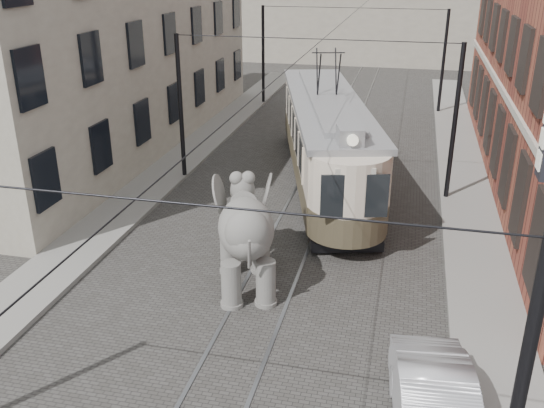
% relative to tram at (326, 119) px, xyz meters
% --- Properties ---
extents(ground, '(120.00, 120.00, 0.00)m').
position_rel_tram_xyz_m(ground, '(-0.27, -6.95, -2.69)').
color(ground, '#3A3836').
extents(tram_rails, '(1.54, 80.00, 0.02)m').
position_rel_tram_xyz_m(tram_rails, '(-0.27, -6.95, -2.68)').
color(tram_rails, slate).
rests_on(tram_rails, ground).
extents(sidewalk_right, '(2.00, 60.00, 0.15)m').
position_rel_tram_xyz_m(sidewalk_right, '(5.73, -6.95, -2.61)').
color(sidewalk_right, slate).
rests_on(sidewalk_right, ground).
extents(sidewalk_left, '(2.00, 60.00, 0.15)m').
position_rel_tram_xyz_m(sidewalk_left, '(-6.77, -6.95, -2.61)').
color(sidewalk_left, slate).
rests_on(sidewalk_left, ground).
extents(stucco_building, '(7.00, 24.00, 10.00)m').
position_rel_tram_xyz_m(stucco_building, '(-11.27, 3.05, 2.31)').
color(stucco_building, gray).
rests_on(stucco_building, ground).
extents(catenary, '(11.00, 30.20, 6.00)m').
position_rel_tram_xyz_m(catenary, '(-0.47, -1.95, 0.31)').
color(catenary, black).
rests_on(catenary, ground).
extents(tram, '(6.21, 13.81, 5.38)m').
position_rel_tram_xyz_m(tram, '(0.00, 0.00, 0.00)').
color(tram, beige).
rests_on(tram, ground).
extents(elephant, '(4.00, 5.35, 2.91)m').
position_rel_tram_xyz_m(elephant, '(-0.85, -9.11, -1.23)').
color(elephant, '#605D59').
rests_on(elephant, ground).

